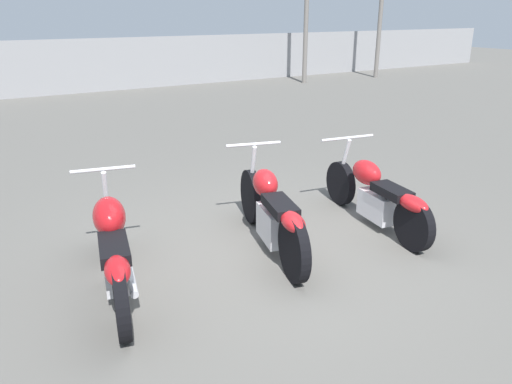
# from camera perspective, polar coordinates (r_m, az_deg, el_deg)

# --- Properties ---
(ground_plane) EXTENTS (60.00, 60.00, 0.00)m
(ground_plane) POSITION_cam_1_polar(r_m,az_deg,el_deg) (5.35, 1.09, -7.16)
(ground_plane) COLOR #5B5954
(fence_back) EXTENTS (40.00, 0.04, 1.64)m
(fence_back) POSITION_cam_1_polar(r_m,az_deg,el_deg) (16.65, -23.04, 12.89)
(fence_back) COLOR gray
(fence_back) RESTS_ON ground_plane
(motorcycle_slot_0) EXTENTS (0.75, 2.10, 1.00)m
(motorcycle_slot_0) POSITION_cam_1_polar(r_m,az_deg,el_deg) (4.68, -15.99, -6.16)
(motorcycle_slot_0) COLOR black
(motorcycle_slot_0) RESTS_ON ground_plane
(motorcycle_slot_1) EXTENTS (0.82, 2.09, 1.02)m
(motorcycle_slot_1) POSITION_cam_1_polar(r_m,az_deg,el_deg) (5.31, 1.81, -2.38)
(motorcycle_slot_1) COLOR black
(motorcycle_slot_1) RESTS_ON ground_plane
(motorcycle_slot_2) EXTENTS (0.74, 2.06, 0.94)m
(motorcycle_slot_2) POSITION_cam_1_polar(r_m,az_deg,el_deg) (6.07, 13.63, -0.37)
(motorcycle_slot_2) COLOR black
(motorcycle_slot_2) RESTS_ON ground_plane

